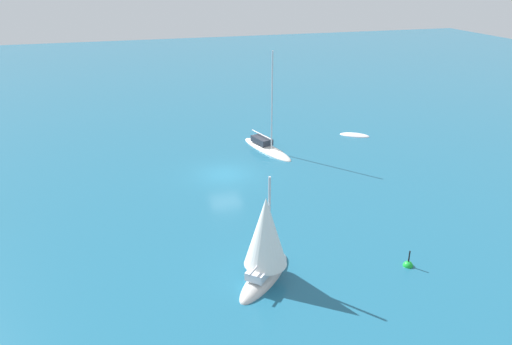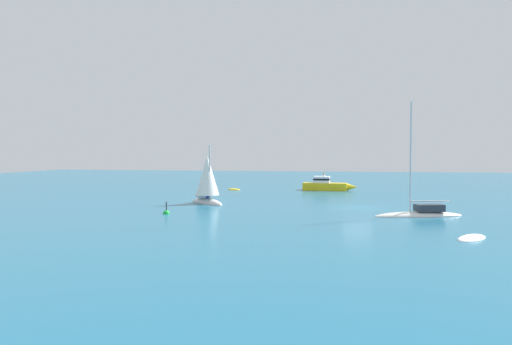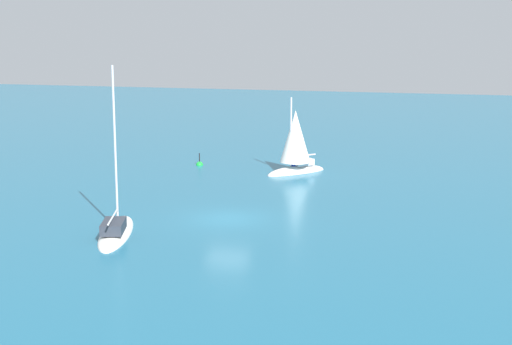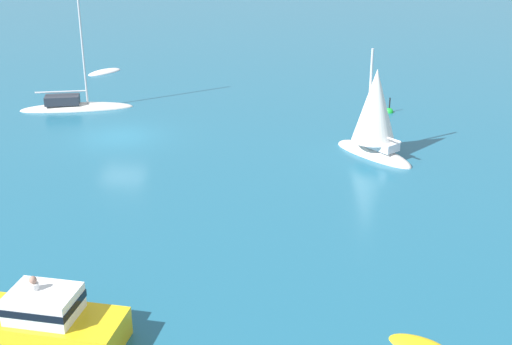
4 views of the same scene
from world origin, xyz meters
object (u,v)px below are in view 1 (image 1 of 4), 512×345
(skiff_1, at_px, (355,135))
(channel_buoy, at_px, (408,266))
(ketch, at_px, (265,245))
(sailboat, at_px, (266,148))

(skiff_1, relative_size, channel_buoy, 2.49)
(ketch, height_order, skiff_1, ketch)
(ketch, bearing_deg, channel_buoy, -55.65)
(skiff_1, xyz_separation_m, channel_buoy, (21.07, -7.50, 0.02))
(skiff_1, distance_m, sailboat, 9.46)
(ketch, relative_size, skiff_1, 2.02)
(ketch, bearing_deg, skiff_1, 5.40)
(skiff_1, height_order, channel_buoy, channel_buoy)
(sailboat, bearing_deg, skiff_1, 81.78)
(sailboat, height_order, channel_buoy, sailboat)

